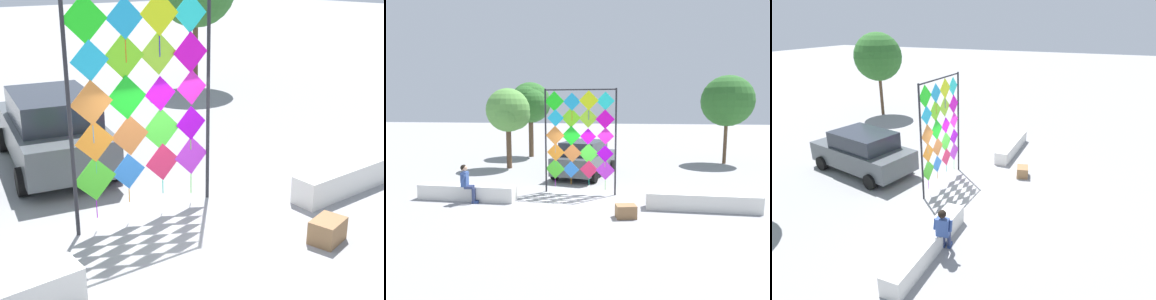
% 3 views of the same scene
% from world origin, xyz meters
% --- Properties ---
extents(ground, '(120.00, 120.00, 0.00)m').
position_xyz_m(ground, '(0.00, 0.00, 0.00)').
color(ground, gray).
extents(plaza_ledge_left, '(3.70, 0.57, 0.56)m').
position_xyz_m(plaza_ledge_left, '(-4.22, -0.24, 0.28)').
color(plaza_ledge_left, silver).
rests_on(plaza_ledge_left, ground).
extents(plaza_ledge_right, '(3.70, 0.57, 0.56)m').
position_xyz_m(plaza_ledge_right, '(4.22, -0.24, 0.28)').
color(plaza_ledge_right, silver).
rests_on(plaza_ledge_right, ground).
extents(kite_display_rack, '(2.89, 0.19, 4.18)m').
position_xyz_m(kite_display_rack, '(-0.19, 1.35, 2.38)').
color(kite_display_rack, '#232328').
rests_on(kite_display_rack, ground).
extents(seated_vendor, '(0.64, 0.55, 1.41)m').
position_xyz_m(seated_vendor, '(-4.00, -0.63, 0.82)').
color(seated_vendor, navy).
rests_on(seated_vendor, ground).
extents(parked_car, '(2.91, 4.87, 1.77)m').
position_xyz_m(parked_car, '(-0.46, 4.93, 0.90)').
color(parked_car, '#4C5156').
rests_on(parked_car, ground).
extents(cardboard_box_large, '(0.71, 0.58, 0.41)m').
position_xyz_m(cardboard_box_large, '(1.69, -1.41, 0.21)').
color(cardboard_box_large, olive).
rests_on(cardboard_box_large, ground).
extents(tree_far_right, '(3.08, 3.08, 5.38)m').
position_xyz_m(tree_far_right, '(7.41, 9.82, 3.84)').
color(tree_far_right, brown).
rests_on(tree_far_right, ground).
extents(tree_palm_like, '(2.79, 3.11, 5.17)m').
position_xyz_m(tree_palm_like, '(-5.04, 10.68, 3.72)').
color(tree_palm_like, brown).
rests_on(tree_palm_like, ground).
extents(tree_broadleaf, '(2.43, 2.50, 4.51)m').
position_xyz_m(tree_broadleaf, '(-4.87, 6.33, 3.19)').
color(tree_broadleaf, brown).
rests_on(tree_broadleaf, ground).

